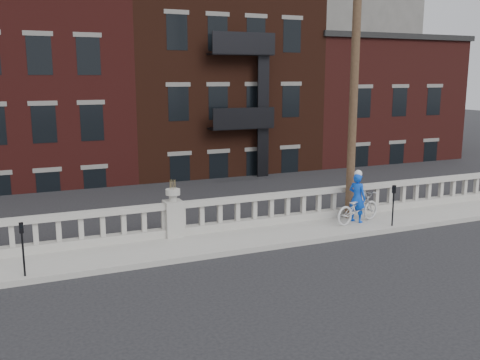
% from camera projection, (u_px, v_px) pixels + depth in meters
% --- Properties ---
extents(ground, '(120.00, 120.00, 0.00)m').
position_uv_depth(ground, '(221.00, 285.00, 12.92)').
color(ground, black).
rests_on(ground, ground).
extents(sidewalk, '(32.00, 2.20, 0.15)m').
position_uv_depth(sidewalk, '(183.00, 247.00, 15.60)').
color(sidewalk, '#9B9990').
rests_on(sidewalk, ground).
extents(balustrade, '(28.00, 0.34, 1.03)m').
position_uv_depth(balustrade, '(174.00, 220.00, 16.35)').
color(balustrade, '#9B9990').
rests_on(balustrade, sidewalk).
extents(planter_pedestal, '(0.55, 0.55, 1.76)m').
position_uv_depth(planter_pedestal, '(173.00, 214.00, 16.31)').
color(planter_pedestal, '#9B9990').
rests_on(planter_pedestal, sidewalk).
extents(lower_level, '(80.00, 44.00, 20.80)m').
position_uv_depth(lower_level, '(94.00, 114.00, 33.37)').
color(lower_level, '#605E59').
rests_on(lower_level, ground).
extents(utility_pole, '(1.60, 0.28, 10.00)m').
position_uv_depth(utility_pole, '(355.00, 68.00, 17.59)').
color(utility_pole, '#422D1E').
rests_on(utility_pole, sidewalk).
extents(parking_meter_b, '(0.10, 0.09, 1.36)m').
position_uv_depth(parking_meter_b, '(22.00, 243.00, 12.96)').
color(parking_meter_b, black).
rests_on(parking_meter_b, sidewalk).
extents(parking_meter_c, '(0.10, 0.09, 1.36)m').
position_uv_depth(parking_meter_c, '(393.00, 201.00, 17.37)').
color(parking_meter_c, black).
rests_on(parking_meter_c, sidewalk).
extents(bicycle, '(2.05, 1.12, 1.02)m').
position_uv_depth(bicycle, '(358.00, 208.00, 17.84)').
color(bicycle, beige).
rests_on(bicycle, sidewalk).
extents(cyclist, '(0.61, 0.72, 1.67)m').
position_uv_depth(cyclist, '(357.00, 198.00, 17.86)').
color(cyclist, blue).
rests_on(cyclist, sidewalk).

